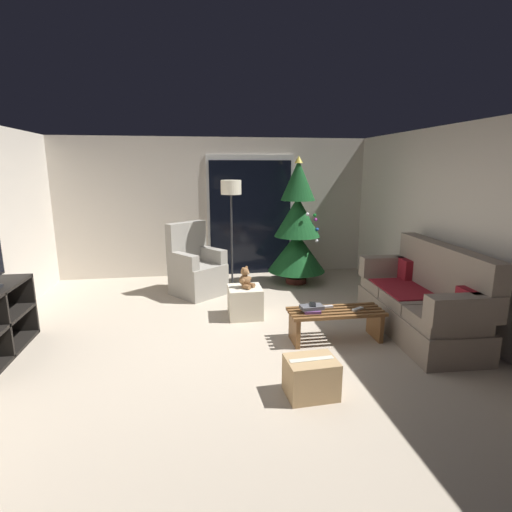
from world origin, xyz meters
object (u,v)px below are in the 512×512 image
at_px(remote_white, 358,309).
at_px(cell_phone, 313,304).
at_px(teddy_bear_chestnut, 246,279).
at_px(remote_silver, 326,307).
at_px(floor_lamp, 231,198).
at_px(christmas_tree, 297,229).
at_px(ottoman, 245,302).
at_px(coffee_table, 336,320).
at_px(couch, 423,301).
at_px(armchair, 196,269).
at_px(cardboard_box_taped_mid_floor, 311,377).
at_px(book_stack, 312,308).

xyz_separation_m(remote_white, cell_phone, (-0.53, 0.05, 0.07)).
bearing_deg(remote_white, teddy_bear_chestnut, -156.20).
relative_size(remote_silver, floor_lamp, 0.09).
height_order(christmas_tree, ottoman, christmas_tree).
distance_m(coffee_table, teddy_bear_chestnut, 1.33).
bearing_deg(couch, remote_silver, 177.90).
xyz_separation_m(christmas_tree, floor_lamp, (-1.14, -0.28, 0.55)).
bearing_deg(christmas_tree, teddy_bear_chestnut, -126.38).
bearing_deg(floor_lamp, cell_phone, -70.55).
xyz_separation_m(floor_lamp, teddy_bear_chestnut, (0.07, -1.18, -0.97)).
distance_m(remote_silver, armchair, 2.43).
bearing_deg(cardboard_box_taped_mid_floor, ottoman, 99.70).
bearing_deg(christmas_tree, remote_white, -87.34).
relative_size(couch, book_stack, 7.32).
xyz_separation_m(couch, remote_silver, (-1.20, 0.04, -0.02)).
relative_size(cell_phone, cardboard_box_taped_mid_floor, 0.32).
relative_size(couch, armchair, 1.74).
bearing_deg(armchair, cell_phone, -56.67).
xyz_separation_m(book_stack, christmas_tree, (0.43, 2.36, 0.55)).
bearing_deg(remote_white, ottoman, -156.24).
relative_size(cell_phone, teddy_bear_chestnut, 0.50).
relative_size(cell_phone, christmas_tree, 0.07).
relative_size(couch, teddy_bear_chestnut, 6.91).
distance_m(couch, ottoman, 2.23).
bearing_deg(cardboard_box_taped_mid_floor, coffee_table, 60.19).
relative_size(coffee_table, armchair, 0.97).
xyz_separation_m(couch, floor_lamp, (-2.12, 2.02, 1.11)).
xyz_separation_m(floor_lamp, cardboard_box_taped_mid_floor, (0.40, -3.14, -1.33)).
height_order(coffee_table, floor_lamp, floor_lamp).
relative_size(remote_white, cell_phone, 1.08).
bearing_deg(floor_lamp, remote_silver, -64.99).
xyz_separation_m(cell_phone, teddy_bear_chestnut, (-0.66, 0.88, 0.08)).
height_order(cell_phone, cardboard_box_taped_mid_floor, cell_phone).
height_order(coffee_table, cardboard_box_taped_mid_floor, coffee_table).
bearing_deg(cell_phone, floor_lamp, 124.74).
distance_m(remote_white, floor_lamp, 2.70).
distance_m(remote_white, armchair, 2.75).
relative_size(remote_white, ottoman, 0.35).
relative_size(coffee_table, floor_lamp, 0.62).
height_order(couch, cell_phone, couch).
distance_m(coffee_table, book_stack, 0.33).
relative_size(cell_phone, armchair, 0.13).
bearing_deg(book_stack, floor_lamp, 108.89).
distance_m(armchair, cardboard_box_taped_mid_floor, 3.23).
bearing_deg(teddy_bear_chestnut, couch, -22.29).
xyz_separation_m(couch, cardboard_box_taped_mid_floor, (-1.72, -1.12, -0.23)).
relative_size(remote_white, teddy_bear_chestnut, 0.55).
relative_size(coffee_table, book_stack, 4.09).
distance_m(remote_white, christmas_tree, 2.46).
distance_m(coffee_table, remote_white, 0.28).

